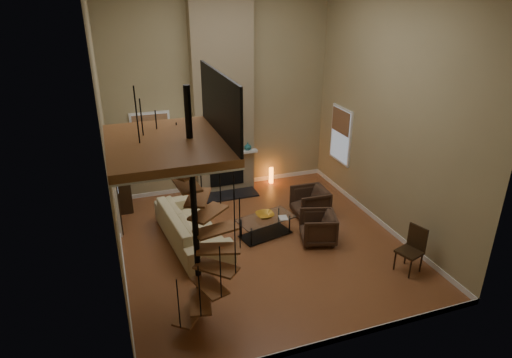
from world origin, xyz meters
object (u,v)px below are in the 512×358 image
object	(u,v)px
floor_lamp	(180,160)
sofa	(191,226)
armchair_far	(321,228)
side_chair	(413,247)
coffee_table	(266,224)
hutch	(120,174)
accent_lamp	(271,175)
armchair_near	(313,202)

from	to	relation	value
floor_lamp	sofa	bearing A→B (deg)	-93.45
sofa	armchair_far	xyz separation A→B (m)	(2.74, -0.95, -0.04)
side_chair	coffee_table	bearing A→B (deg)	136.28
sofa	side_chair	xyz separation A→B (m)	(3.97, -2.50, 0.13)
hutch	coffee_table	distance (m)	3.97
sofa	side_chair	size ratio (longest dim) A/B	2.76
coffee_table	floor_lamp	xyz separation A→B (m)	(-1.57, 1.80, 1.13)
floor_lamp	coffee_table	bearing A→B (deg)	-48.87
sofa	accent_lamp	world-z (taller)	sofa
coffee_table	accent_lamp	world-z (taller)	accent_lamp
armchair_near	accent_lamp	distance (m)	2.17
armchair_far	coffee_table	bearing A→B (deg)	-104.58
hutch	armchair_far	bearing A→B (deg)	-38.00
hutch	side_chair	world-z (taller)	hutch
armchair_far	side_chair	bearing A→B (deg)	55.01
hutch	floor_lamp	world-z (taller)	hutch
coffee_table	side_chair	world-z (taller)	side_chair
floor_lamp	side_chair	size ratio (longest dim) A/B	1.79
armchair_far	coffee_table	world-z (taller)	armchair_far
armchair_near	hutch	bearing A→B (deg)	-111.88
side_chair	hutch	bearing A→B (deg)	138.23
armchair_near	side_chair	distance (m)	2.89
coffee_table	floor_lamp	world-z (taller)	floor_lamp
hutch	sofa	size ratio (longest dim) A/B	0.73
sofa	floor_lamp	xyz separation A→B (m)	(0.09, 1.51, 1.02)
hutch	sofa	distance (m)	2.65
armchair_near	accent_lamp	bearing A→B (deg)	-170.28
armchair_near	armchair_far	distance (m)	1.26
accent_lamp	side_chair	world-z (taller)	side_chair
armchair_near	coffee_table	world-z (taller)	armchair_near
sofa	accent_lamp	size ratio (longest dim) A/B	5.72
hutch	accent_lamp	world-z (taller)	hutch
floor_lamp	accent_lamp	bearing A→B (deg)	18.21
hutch	armchair_far	distance (m)	5.20
hutch	side_chair	xyz separation A→B (m)	(5.30, -4.73, -0.42)
armchair_near	floor_lamp	distance (m)	3.44
coffee_table	floor_lamp	size ratio (longest dim) A/B	0.82
accent_lamp	coffee_table	bearing A→B (deg)	-113.39
hutch	side_chair	bearing A→B (deg)	-41.77
hutch	armchair_near	xyz separation A→B (m)	(4.44, -1.98, -0.60)
hutch	sofa	bearing A→B (deg)	-59.24
sofa	floor_lamp	bearing A→B (deg)	-10.33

